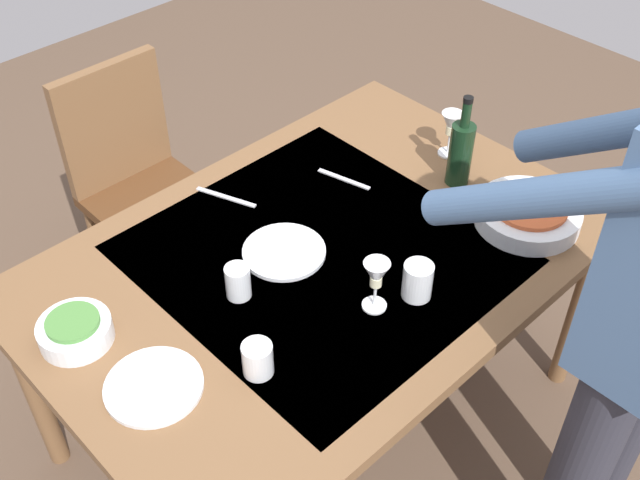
% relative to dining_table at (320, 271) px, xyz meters
% --- Properties ---
extents(ground_plane, '(6.00, 6.00, 0.00)m').
position_rel_dining_table_xyz_m(ground_plane, '(0.00, 0.00, -0.68)').
color(ground_plane, brown).
extents(dining_table, '(1.57, 1.07, 0.74)m').
position_rel_dining_table_xyz_m(dining_table, '(0.00, 0.00, 0.00)').
color(dining_table, brown).
rests_on(dining_table, ground_plane).
extents(chair_near, '(0.40, 0.40, 0.91)m').
position_rel_dining_table_xyz_m(chair_near, '(0.03, -0.92, -0.15)').
color(chair_near, '#523019').
rests_on(chair_near, ground_plane).
extents(wine_bottle, '(0.07, 0.07, 0.30)m').
position_rel_dining_table_xyz_m(wine_bottle, '(-0.53, 0.05, 0.18)').
color(wine_bottle, black).
rests_on(wine_bottle, dining_table).
extents(wine_glass_left, '(0.07, 0.07, 0.15)m').
position_rel_dining_table_xyz_m(wine_glass_left, '(0.04, 0.24, 0.17)').
color(wine_glass_left, white).
rests_on(wine_glass_left, dining_table).
extents(wine_glass_right, '(0.07, 0.07, 0.15)m').
position_rel_dining_table_xyz_m(wine_glass_right, '(-0.62, -0.06, 0.17)').
color(wine_glass_right, white).
rests_on(wine_glass_right, dining_table).
extents(water_cup_near_left, '(0.08, 0.08, 0.10)m').
position_rel_dining_table_xyz_m(water_cup_near_left, '(-0.07, 0.29, 0.12)').
color(water_cup_near_left, silver).
rests_on(water_cup_near_left, dining_table).
extents(water_cup_near_right, '(0.07, 0.07, 0.09)m').
position_rel_dining_table_xyz_m(water_cup_near_right, '(0.26, -0.03, 0.11)').
color(water_cup_near_right, silver).
rests_on(water_cup_near_right, dining_table).
extents(water_cup_far_left, '(0.07, 0.07, 0.09)m').
position_rel_dining_table_xyz_m(water_cup_far_left, '(0.39, 0.19, 0.11)').
color(water_cup_far_left, silver).
rests_on(water_cup_far_left, dining_table).
extents(serving_bowl_pasta, '(0.30, 0.30, 0.07)m').
position_rel_dining_table_xyz_m(serving_bowl_pasta, '(-0.52, 0.31, 0.10)').
color(serving_bowl_pasta, silver).
rests_on(serving_bowl_pasta, dining_table).
extents(side_bowl_salad, '(0.18, 0.18, 0.07)m').
position_rel_dining_table_xyz_m(side_bowl_salad, '(0.64, -0.19, 0.10)').
color(side_bowl_salad, silver).
rests_on(side_bowl_salad, dining_table).
extents(dinner_plate_near, '(0.23, 0.23, 0.01)m').
position_rel_dining_table_xyz_m(dinner_plate_near, '(0.07, -0.07, 0.07)').
color(dinner_plate_near, silver).
rests_on(dinner_plate_near, dining_table).
extents(dinner_plate_far, '(0.23, 0.23, 0.01)m').
position_rel_dining_table_xyz_m(dinner_plate_far, '(0.59, 0.06, 0.07)').
color(dinner_plate_far, silver).
rests_on(dinner_plate_far, dining_table).
extents(table_knife, '(0.08, 0.19, 0.00)m').
position_rel_dining_table_xyz_m(table_knife, '(0.03, -0.37, 0.07)').
color(table_knife, silver).
rests_on(table_knife, dining_table).
extents(table_fork, '(0.06, 0.18, 0.00)m').
position_rel_dining_table_xyz_m(table_fork, '(-0.28, -0.19, 0.07)').
color(table_fork, silver).
rests_on(table_fork, dining_table).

